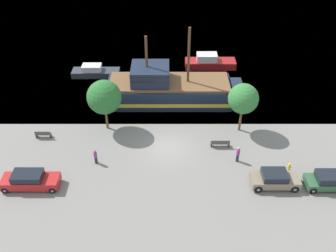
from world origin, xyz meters
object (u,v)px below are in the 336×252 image
Objects in this scene: parked_car_curb_mid at (328,181)px; parked_car_curb_rear at (29,180)px; parked_car_curb_front at (274,179)px; fire_hydrant at (289,166)px; pedestrian_walking_near at (95,157)px; moored_boat_dockside at (209,62)px; bench_promenade_west at (42,134)px; moored_boat_outer at (94,72)px; pirate_ship at (167,89)px; pedestrian_walking_far at (237,154)px; bench_promenade_east at (220,143)px.

parked_car_curb_rear reaches higher than parked_car_curb_mid.
parked_car_curb_front is 5.38× the size of fire_hydrant.
moored_boat_dockside is at bearing 57.74° from pedestrian_walking_near.
bench_promenade_west is (-21.90, 6.79, -0.32)m from parked_car_curb_front.
moored_boat_outer is 3.89× the size of bench_promenade_west.
pirate_ship is at bearing 132.91° from fire_hydrant.
bench_promenade_west is at bearing 165.27° from parked_car_curb_mid.
moored_boat_dockside is 1.38× the size of parked_car_curb_rear.
pirate_ship is 3.75× the size of parked_car_curb_front.
parked_car_curb_rear is 2.96× the size of pedestrian_walking_far.
parked_car_curb_front is (3.63, -22.42, 0.03)m from moored_boat_dockside.
parked_car_curb_mid is 2.36× the size of pedestrian_walking_far.
parked_car_curb_rear is (-21.11, -0.13, 0.00)m from parked_car_curb_front.
bench_promenade_west is at bearing 96.54° from parked_car_curb_rear.
moored_boat_dockside is at bearing 52.22° from parked_car_curb_rear.
moored_boat_dockside is 24.04m from parked_car_curb_mid.
pedestrian_walking_near is at bearing 171.39° from parked_car_curb_mid.
bench_promenade_east is 1.12× the size of pedestrian_walking_far.
fire_hydrant is (11.08, -11.92, -1.20)m from pirate_ship.
moored_boat_dockside is at bearing 56.63° from pirate_ship.
parked_car_curb_rear reaches higher than parked_car_curb_front.
moored_boat_dockside is 8.81× the size of fire_hydrant.
pedestrian_walking_near reaches higher than moored_boat_outer.
parked_car_curb_front is at bearing -17.22° from bench_promenade_west.
parked_car_curb_front is 2.49× the size of pedestrian_walking_far.
moored_boat_dockside reaches higher than moored_boat_outer.
pirate_ship is 9.86× the size of bench_promenade_west.
pirate_ship is 8.38× the size of bench_promenade_east.
parked_car_curb_mid is at bearing -38.02° from fire_hydrant.
moored_boat_outer is 1.57× the size of parked_car_curb_mid.
moored_boat_outer is at bearing 83.21° from parked_car_curb_rear.
moored_boat_outer is at bearing 133.05° from parked_car_curb_front.
parked_car_curb_front reaches higher than bench_promenade_east.
pedestrian_walking_far is at bearing -46.46° from moored_boat_outer.
fire_hydrant is at bearing -3.11° from pedestrian_walking_near.
parked_car_curb_mid is 2.55× the size of pedestrian_walking_near.
bench_promenade_west is 19.52m from pedestrian_walking_far.
pedestrian_walking_near reaches higher than bench_promenade_east.
moored_boat_dockside reaches higher than parked_car_curb_mid.
fire_hydrant is (1.84, 1.96, -0.34)m from parked_car_curb_front.
fire_hydrant is 0.50× the size of pedestrian_walking_near.
fire_hydrant is at bearing 46.90° from parked_car_curb_front.
bench_promenade_east is (17.02, 5.45, -0.31)m from parked_car_curb_rear.
pirate_ship reaches higher than parked_car_curb_front.
parked_car_curb_front is at bearing -49.64° from pedestrian_walking_far.
fire_hydrant is at bearing 141.98° from parked_car_curb_mid.
pirate_ship reaches higher than parked_car_curb_rear.
fire_hydrant is (-2.73, 2.14, -0.30)m from parked_car_curb_mid.
pedestrian_walking_far is (18.39, 3.33, 0.08)m from parked_car_curb_rear.
fire_hydrant is at bearing -15.11° from pedestrian_walking_far.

